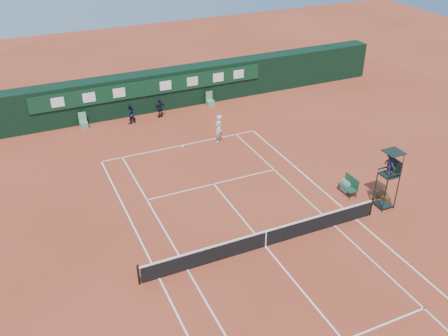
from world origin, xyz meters
The scene contains 14 objects.
ground centered at (0.00, 0.00, 0.00)m, with size 90.00×90.00×0.00m, color #AA4228.
court_lines centered at (0.00, 0.00, 0.01)m, with size 11.05×23.85×0.01m.
tennis_net centered at (0.00, 0.00, 0.51)m, with size 12.90×0.10×1.10m.
back_wall centered at (0.00, 18.74, 1.51)m, with size 40.00×1.65×3.00m.
linesman_chair_left centered at (-5.50, 17.48, 0.32)m, with size 0.55×0.50×1.15m.
linesman_chair_right centered at (4.50, 17.48, 0.32)m, with size 0.55×0.50×1.15m.
umpire_chair centered at (7.59, 0.37, 2.46)m, with size 0.96×0.95×3.42m.
player_bench centered at (6.66, 2.24, 0.60)m, with size 0.56×1.20×1.10m.
tennis_bag centered at (8.08, 0.92, 0.15)m, with size 0.35×0.79×0.30m, color black.
cooler centered at (6.80, 2.57, 0.33)m, with size 0.57×0.57×0.65m.
tennis_ball centered at (2.26, 7.87, 0.03)m, with size 0.07×0.07×0.07m, color #C3D130.
player centered at (2.55, 11.43, 0.98)m, with size 0.71×0.47×1.96m, color silver.
ball_kid_left centered at (-2.19, 16.81, 0.76)m, with size 0.74×0.58×1.53m, color black.
ball_kid_right centered at (0.16, 16.95, 0.75)m, with size 0.88×0.37×1.50m, color black.
Camera 1 is at (-9.89, -16.77, 15.66)m, focal length 40.00 mm.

